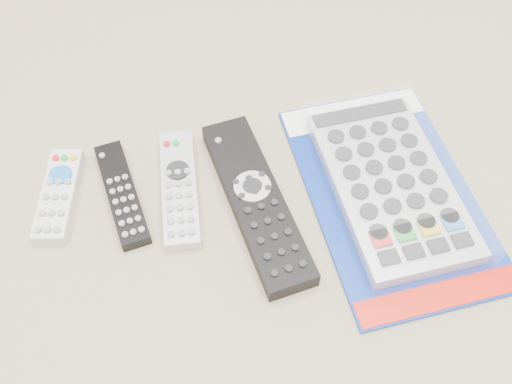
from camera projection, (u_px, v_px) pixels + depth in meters
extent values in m
plane|color=gray|center=(219.00, 194.00, 0.75)|extent=(5.00, 5.00, 0.00)
cube|color=#BABABD|center=(59.00, 195.00, 0.73)|extent=(0.07, 0.14, 0.02)
cylinder|color=blue|center=(60.00, 175.00, 0.74)|extent=(0.03, 0.03, 0.00)
cube|color=black|center=(122.00, 193.00, 0.74)|extent=(0.06, 0.17, 0.02)
cube|color=#B4B3B8|center=(179.00, 188.00, 0.74)|extent=(0.06, 0.18, 0.02)
cylinder|color=black|center=(178.00, 170.00, 0.75)|extent=(0.03, 0.03, 0.00)
cube|color=black|center=(256.00, 201.00, 0.73)|extent=(0.10, 0.27, 0.03)
cylinder|color=silver|center=(252.00, 186.00, 0.72)|extent=(0.05, 0.05, 0.00)
cube|color=navy|center=(390.00, 193.00, 0.74)|extent=(0.22, 0.35, 0.01)
cube|color=white|center=(352.00, 112.00, 0.82)|extent=(0.20, 0.06, 0.00)
cube|color=red|center=(440.00, 296.00, 0.66)|extent=(0.20, 0.04, 0.00)
cube|color=#B4B3B8|center=(390.00, 184.00, 0.74)|extent=(0.16, 0.27, 0.02)
cube|color=white|center=(392.00, 180.00, 0.73)|extent=(0.17, 0.29, 0.04)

